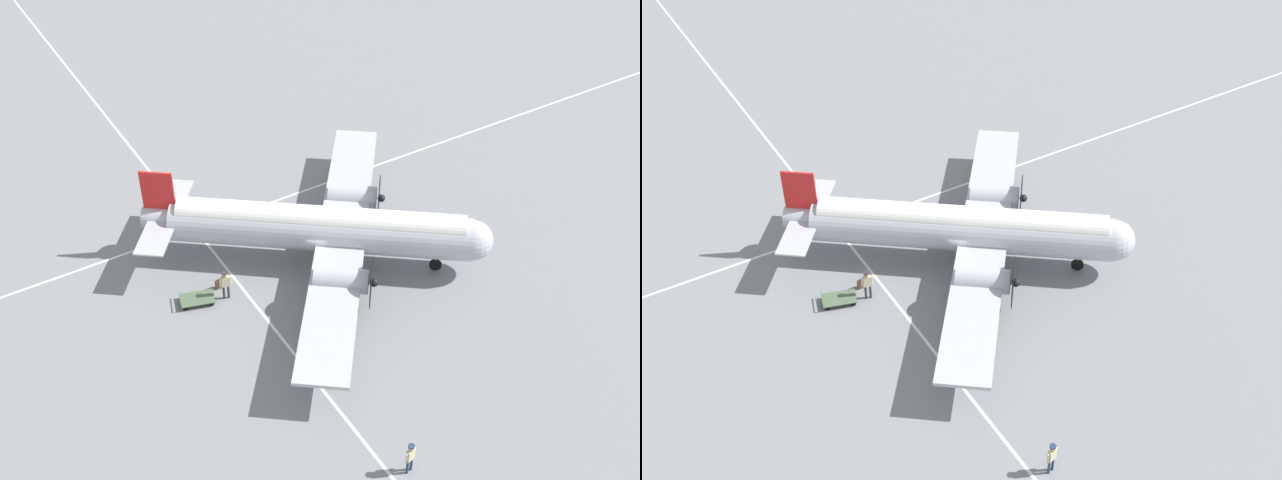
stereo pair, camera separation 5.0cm
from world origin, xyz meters
The scene contains 8 objects.
ground_plane centered at (0.00, 0.00, 0.00)m, with size 300.00×300.00×0.00m, color slate.
apron_line_eastwest centered at (0.00, -6.50, 0.00)m, with size 120.00×0.16×0.01m.
apron_line_northsouth centered at (4.92, 0.00, 0.00)m, with size 0.16×120.00×0.01m.
airliner_main centered at (-0.29, 0.23, 2.43)m, with size 18.70×19.22×5.49m.
crew_foreground centered at (4.10, 14.21, 1.13)m, with size 0.60×0.36×1.81m.
passenger_boarding centered at (6.00, -0.01, 1.17)m, with size 0.61×0.38×1.86m.
suitcase_near_door centered at (5.98, -0.94, 0.30)m, with size 0.45×0.13×0.64m.
baggage_cart centered at (7.54, -0.51, 0.28)m, with size 2.10×1.63×0.56m.
Camera 2 is at (18.36, 30.13, 30.15)m, focal length 45.00 mm.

